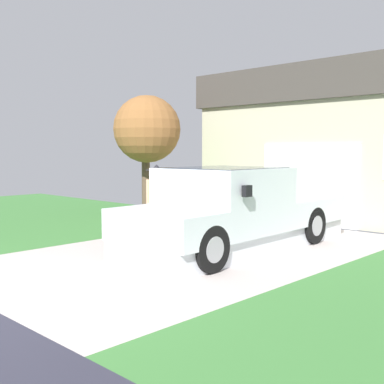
% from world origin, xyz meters
% --- Properties ---
extents(pickup_truck, '(2.28, 5.60, 1.69)m').
position_xyz_m(pickup_truck, '(0.34, 4.88, 0.76)').
color(pickup_truck, silver).
rests_on(pickup_truck, ground).
extents(person_with_hat, '(0.46, 0.46, 1.73)m').
position_xyz_m(person_with_hat, '(-1.13, 4.32, 0.98)').
color(person_with_hat, navy).
rests_on(person_with_hat, ground).
extents(handbag, '(0.30, 0.20, 0.38)m').
position_xyz_m(handbag, '(-1.02, 4.12, 0.12)').
color(handbag, beige).
rests_on(handbag, ground).
extents(house_with_garage, '(8.52, 6.24, 4.44)m').
position_xyz_m(house_with_garage, '(-0.23, 12.21, 2.25)').
color(house_with_garage, '#B7B296').
rests_on(house_with_garage, ground).
extents(front_yard_tree, '(2.27, 2.43, 3.71)m').
position_xyz_m(front_yard_tree, '(-5.00, 7.48, 2.70)').
color(front_yard_tree, brown).
rests_on(front_yard_tree, ground).
extents(wheeled_trash_bin, '(0.60, 0.72, 1.08)m').
position_xyz_m(wheeled_trash_bin, '(-3.11, 7.44, 0.58)').
color(wheeled_trash_bin, '#286B38').
rests_on(wheeled_trash_bin, ground).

